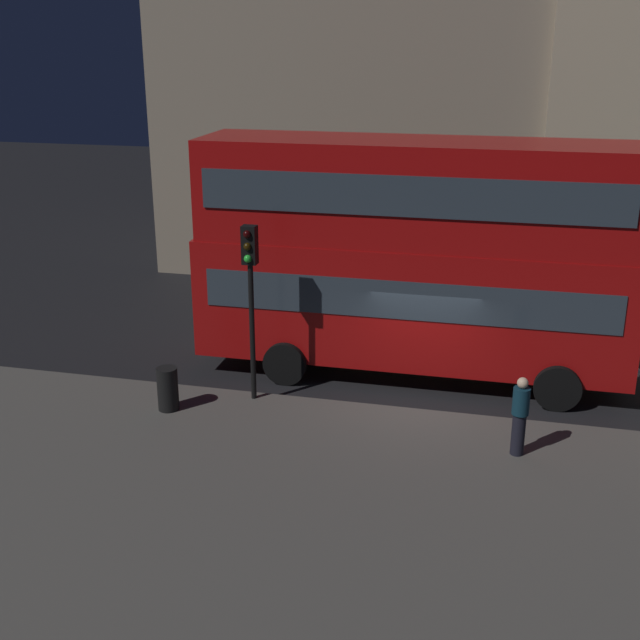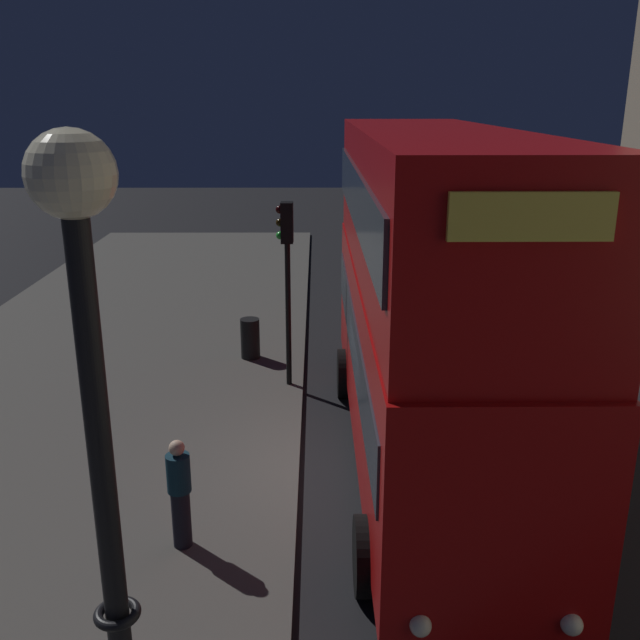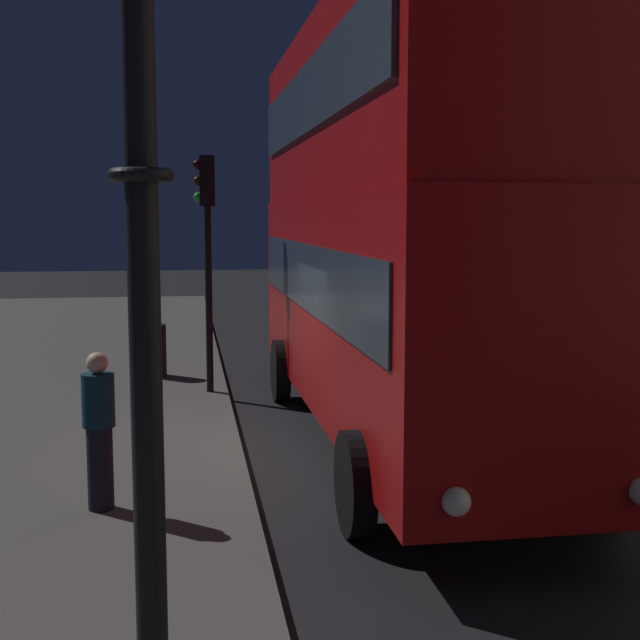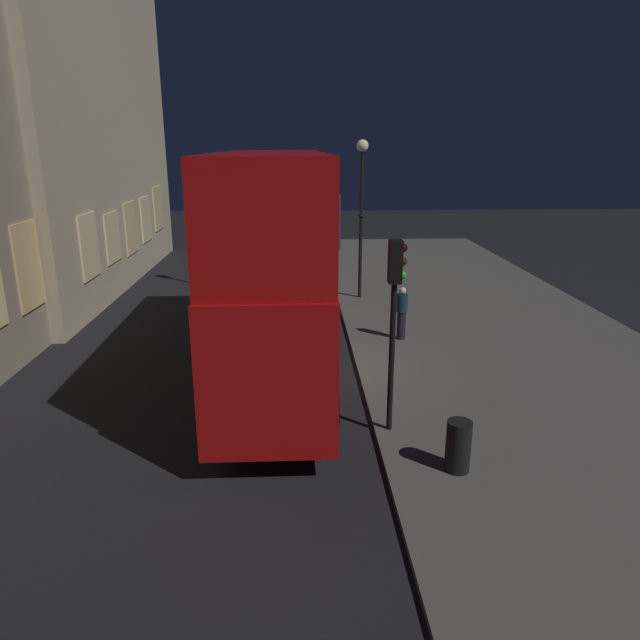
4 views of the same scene
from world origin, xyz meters
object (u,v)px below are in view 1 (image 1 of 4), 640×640
(pedestrian, at_px, (520,415))
(litter_bin, at_px, (168,389))
(double_decker_bus, at_px, (413,250))
(traffic_light_near_kerb, at_px, (250,277))

(pedestrian, xyz_separation_m, litter_bin, (-7.59, 0.29, -0.36))
(pedestrian, bearing_deg, litter_bin, 5.36)
(double_decker_bus, height_order, traffic_light_near_kerb, double_decker_bus)
(pedestrian, bearing_deg, traffic_light_near_kerb, -4.68)
(traffic_light_near_kerb, xyz_separation_m, litter_bin, (-1.67, -0.99, -2.42))
(traffic_light_near_kerb, height_order, pedestrian, traffic_light_near_kerb)
(traffic_light_near_kerb, distance_m, litter_bin, 3.10)
(litter_bin, bearing_deg, double_decker_bus, 35.50)
(traffic_light_near_kerb, relative_size, litter_bin, 4.10)
(pedestrian, bearing_deg, double_decker_bus, -47.28)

